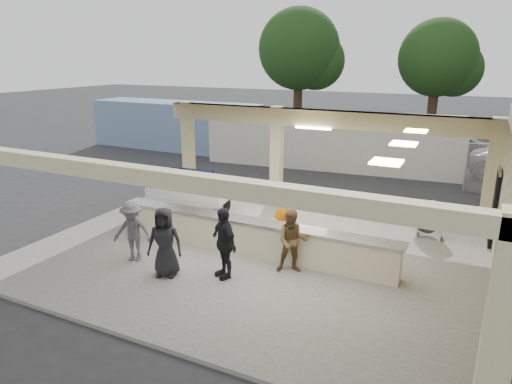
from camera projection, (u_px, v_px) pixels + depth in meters
The scene contains 15 objects.
ground at pixel (258, 250), 13.03m from camera, with size 120.00×120.00×0.00m, color #252527.
pavilion at pixel (275, 200), 13.13m from camera, with size 12.01×10.00×3.55m.
baggage_counter at pixel (250, 237), 12.43m from camera, with size 8.20×0.58×0.98m.
luggage_cart at pixel (191, 189), 15.58m from camera, with size 2.85×2.01×1.54m.
drum_fan at pixel (430, 218), 13.56m from camera, with size 1.02×0.78×1.10m.
baggage_handler at pixel (282, 208), 13.82m from camera, with size 0.59×0.32×1.61m, color orange.
passenger_a at pixel (292, 241), 11.30m from camera, with size 0.79×0.35×1.63m, color brown.
passenger_b at pixel (224, 243), 11.01m from camera, with size 1.05×0.38×1.79m, color black.
passenger_c at pixel (133, 231), 11.93m from camera, with size 1.05×0.37×1.63m, color #4A4A4E.
passenger_d at pixel (165, 242), 11.09m from camera, with size 0.86×0.35×1.75m, color black.
car_dark at pixel (460, 147), 24.37m from camera, with size 1.41×3.99×1.33m, color black.
container_white at pixel (331, 140), 22.55m from camera, with size 12.26×2.45×2.66m, color silver.
container_blue at pixel (176, 125), 27.06m from camera, with size 10.51×2.52×2.73m, color #657CA1.
tree_left at pixel (304, 52), 35.47m from camera, with size 6.60×6.30×9.00m.
tree_mid at pixel (442, 61), 33.18m from camera, with size 6.00×5.60×8.00m.
Camera 1 is at (5.20, -10.83, 5.32)m, focal length 32.00 mm.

